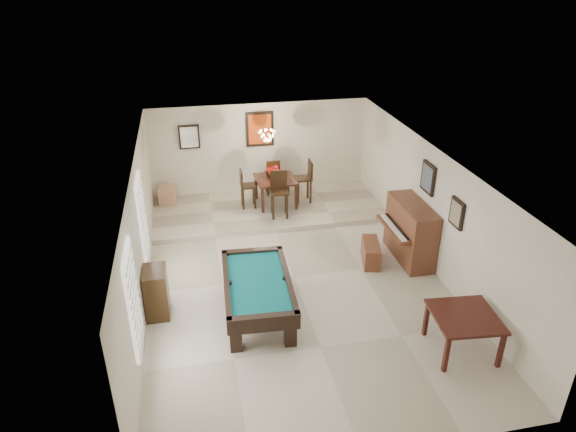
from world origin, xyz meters
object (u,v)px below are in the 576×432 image
object	(u,v)px
dining_chair_north	(272,176)
chandelier	(267,132)
apothecary_chest	(156,292)
pool_table	(258,298)
piano_bench	(371,253)
dining_chair_east	(303,182)
corner_bench	(167,195)
square_table	(462,333)
upright_piano	(404,232)
flower_vase	(276,170)
dining_chair_west	(248,189)
dining_chair_south	(279,195)
dining_table	(276,189)

from	to	relation	value
dining_chair_north	chandelier	world-z (taller)	chandelier
apothecary_chest	pool_table	bearing A→B (deg)	-12.99
dining_chair_north	chandelier	bearing A→B (deg)	73.31
piano_bench	dining_chair_east	world-z (taller)	dining_chair_east
dining_chair_north	corner_bench	size ratio (longest dim) A/B	1.96
square_table	dining_chair_east	xyz separation A→B (m)	(-1.34, 6.22, 0.33)
square_table	upright_piano	size ratio (longest dim) A/B	0.67
pool_table	flower_vase	size ratio (longest dim) A/B	8.77
square_table	dining_chair_west	xyz separation A→B (m)	(-2.83, 6.17, 0.27)
apothecary_chest	dining_chair_east	size ratio (longest dim) A/B	0.83
corner_bench	dining_chair_south	bearing A→B (deg)	-26.05
dining_chair_south	chandelier	world-z (taller)	chandelier
dining_chair_west	flower_vase	bearing A→B (deg)	-86.98
dining_chair_north	pool_table	bearing A→B (deg)	76.60
piano_bench	dining_chair_north	distance (m)	4.20
dining_chair_east	chandelier	world-z (taller)	chandelier
dining_chair_south	dining_chair_west	size ratio (longest dim) A/B	1.15
apothecary_chest	dining_chair_west	bearing A→B (deg)	61.05
piano_bench	apothecary_chest	distance (m)	4.66
dining_chair_north	dining_chair_west	size ratio (longest dim) A/B	0.98
square_table	chandelier	bearing A→B (deg)	111.23
apothecary_chest	dining_chair_east	world-z (taller)	dining_chair_east
corner_bench	apothecary_chest	bearing A→B (deg)	-91.82
square_table	dining_chair_east	world-z (taller)	dining_chair_east
square_table	dining_chair_east	bearing A→B (deg)	102.13
dining_chair_north	chandelier	size ratio (longest dim) A/B	1.68
dining_table	dining_chair_north	xyz separation A→B (m)	(0.04, 0.73, 0.08)
dining_table	chandelier	size ratio (longest dim) A/B	1.72
pool_table	upright_piano	world-z (taller)	upright_piano
dining_table	flower_vase	world-z (taller)	flower_vase
apothecary_chest	chandelier	distance (m)	5.09
corner_bench	square_table	bearing A→B (deg)	-54.09
dining_chair_east	dining_chair_west	bearing A→B (deg)	-87.65
dining_chair_east	flower_vase	bearing A→B (deg)	-88.42
flower_vase	dining_chair_west	distance (m)	0.88
pool_table	flower_vase	bearing A→B (deg)	78.53
dining_chair_north	chandelier	distance (m)	1.86
pool_table	dining_chair_north	xyz separation A→B (m)	(1.20, 5.28, 0.25)
flower_vase	dining_chair_east	xyz separation A→B (m)	(0.75, 0.01, -0.41)
dining_chair_east	dining_table	bearing A→B (deg)	-88.42
dining_chair_south	corner_bench	size ratio (longest dim) A/B	2.28
dining_chair_east	upright_piano	bearing A→B (deg)	26.77
chandelier	upright_piano	bearing A→B (deg)	-49.07
dining_table	dining_chair_west	size ratio (longest dim) A/B	1.00
dining_chair_north	dining_chair_west	xyz separation A→B (m)	(-0.78, -0.76, 0.01)
dining_chair_north	dining_chair_west	world-z (taller)	dining_chair_west
dining_table	chandelier	distance (m)	1.69
piano_bench	flower_vase	world-z (taller)	flower_vase
piano_bench	chandelier	xyz separation A→B (m)	(-1.79, 2.95, 1.96)
dining_chair_east	chandelier	distance (m)	1.82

